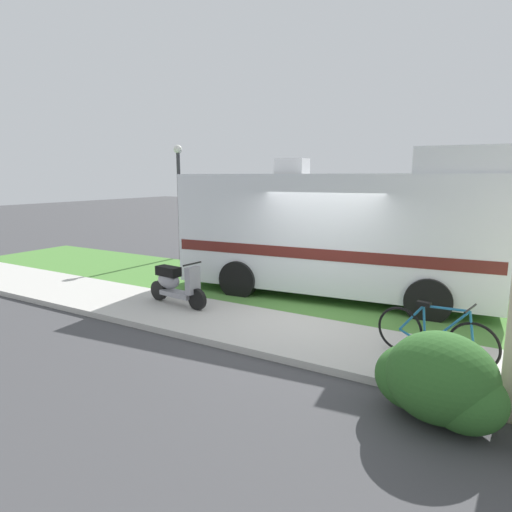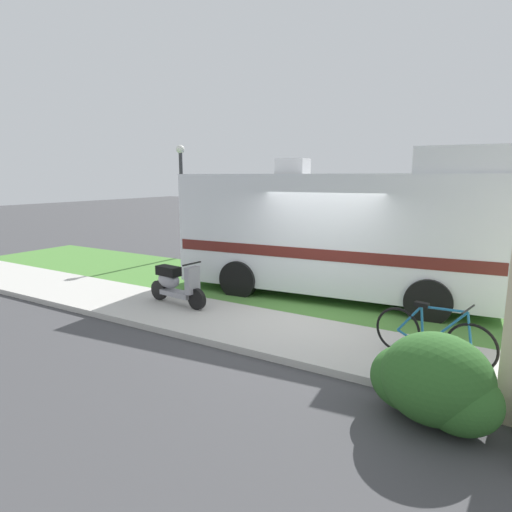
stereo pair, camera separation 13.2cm
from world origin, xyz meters
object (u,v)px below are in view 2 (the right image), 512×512
object	(u,v)px
bicycle	(433,336)
pickup_truck_near	(282,228)
scooter	(175,283)
street_lamp_post	(182,190)
motorhome_rv	(339,230)
pickup_truck_far	(484,230)

from	to	relation	value
bicycle	pickup_truck_near	distance (m)	9.57
scooter	bicycle	world-z (taller)	scooter
scooter	pickup_truck_near	distance (m)	7.02
pickup_truck_near	street_lamp_post	distance (m)	3.79
bicycle	street_lamp_post	size ratio (longest dim) A/B	0.46
motorhome_rv	pickup_truck_near	xyz separation A→B (m)	(-3.70, 4.20, -0.61)
pickup_truck_near	pickup_truck_far	size ratio (longest dim) A/B	0.92
pickup_truck_far	pickup_truck_near	bearing A→B (deg)	-152.08
motorhome_rv	bicycle	world-z (taller)	motorhome_rv
pickup_truck_near	pickup_truck_far	distance (m)	7.08
motorhome_rv	street_lamp_post	distance (m)	6.57
pickup_truck_far	scooter	bearing A→B (deg)	-116.91
motorhome_rv	scooter	world-z (taller)	motorhome_rv
bicycle	scooter	bearing A→B (deg)	176.98
pickup_truck_near	bicycle	bearing A→B (deg)	-48.89
scooter	pickup_truck_near	xyz separation A→B (m)	(-1.06, 6.92, 0.41)
street_lamp_post	scooter	bearing A→B (deg)	-51.13
motorhome_rv	bicycle	size ratio (longest dim) A/B	4.14
pickup_truck_near	pickup_truck_far	bearing A→B (deg)	27.92
bicycle	pickup_truck_near	xyz separation A→B (m)	(-6.28, 7.20, 0.48)
bicycle	pickup_truck_far	xyz separation A→B (m)	(-0.03, 10.51, 0.47)
scooter	bicycle	size ratio (longest dim) A/B	0.92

